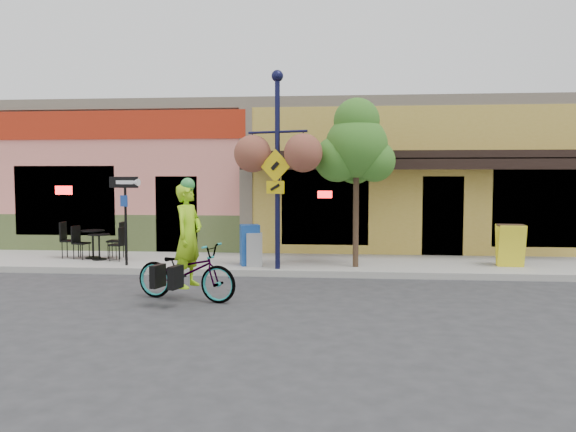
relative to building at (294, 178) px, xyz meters
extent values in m
plane|color=#2D2D30|center=(0.00, -7.50, -2.25)|extent=(90.00, 90.00, 0.00)
cube|color=#9E9B93|center=(0.00, -5.50, -2.17)|extent=(24.00, 3.00, 0.15)
cube|color=#A8A59E|center=(0.00, -6.95, -2.17)|extent=(24.00, 0.12, 0.15)
imported|color=maroon|center=(-1.22, -9.54, -1.72)|extent=(2.15, 1.22, 1.07)
imported|color=#9DE017|center=(-1.17, -9.54, -1.30)|extent=(0.63, 0.79, 1.91)
camera|label=1|loc=(1.60, -19.60, 0.03)|focal=35.00mm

